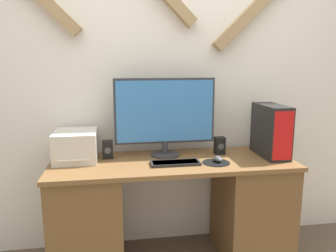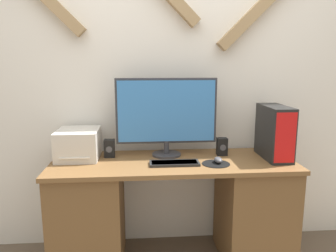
{
  "view_description": "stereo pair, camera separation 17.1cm",
  "coord_description": "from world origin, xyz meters",
  "px_view_note": "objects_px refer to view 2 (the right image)",
  "views": [
    {
      "loc": [
        -0.39,
        -1.88,
        1.46
      ],
      "look_at": [
        -0.04,
        0.3,
        1.02
      ],
      "focal_mm": 35.0,
      "sensor_mm": 36.0,
      "label": 1
    },
    {
      "loc": [
        -0.22,
        -1.9,
        1.46
      ],
      "look_at": [
        -0.04,
        0.3,
        1.02
      ],
      "focal_mm": 35.0,
      "sensor_mm": 36.0,
      "label": 2
    }
  ],
  "objects_px": {
    "mouse": "(218,160)",
    "speaker_left": "(109,148)",
    "monitor": "(166,114)",
    "keyboard": "(174,163)",
    "printer": "(78,144)",
    "computer_tower": "(275,132)",
    "speaker_right": "(222,147)"
  },
  "relations": [
    {
      "from": "mouse",
      "to": "speaker_left",
      "type": "xyz_separation_m",
      "value": [
        -0.76,
        0.22,
        0.04
      ]
    },
    {
      "from": "monitor",
      "to": "mouse",
      "type": "distance_m",
      "value": 0.5
    },
    {
      "from": "keyboard",
      "to": "printer",
      "type": "bearing_deg",
      "value": 162.4
    },
    {
      "from": "computer_tower",
      "to": "speaker_right",
      "type": "relative_size",
      "value": 2.92
    },
    {
      "from": "mouse",
      "to": "printer",
      "type": "height_order",
      "value": "printer"
    },
    {
      "from": "speaker_left",
      "to": "computer_tower",
      "type": "bearing_deg",
      "value": -5.82
    },
    {
      "from": "keyboard",
      "to": "printer",
      "type": "xyz_separation_m",
      "value": [
        -0.67,
        0.21,
        0.09
      ]
    },
    {
      "from": "monitor",
      "to": "printer",
      "type": "relative_size",
      "value": 2.16
    },
    {
      "from": "keyboard",
      "to": "speaker_right",
      "type": "bearing_deg",
      "value": 27.88
    },
    {
      "from": "computer_tower",
      "to": "speaker_left",
      "type": "xyz_separation_m",
      "value": [
        -1.18,
        0.12,
        -0.12
      ]
    },
    {
      "from": "keyboard",
      "to": "mouse",
      "type": "height_order",
      "value": "mouse"
    },
    {
      "from": "monitor",
      "to": "keyboard",
      "type": "height_order",
      "value": "monitor"
    },
    {
      "from": "printer",
      "to": "mouse",
      "type": "bearing_deg",
      "value": -12.2
    },
    {
      "from": "keyboard",
      "to": "computer_tower",
      "type": "height_order",
      "value": "computer_tower"
    },
    {
      "from": "monitor",
      "to": "mouse",
      "type": "xyz_separation_m",
      "value": [
        0.34,
        -0.23,
        -0.29
      ]
    },
    {
      "from": "mouse",
      "to": "speaker_right",
      "type": "xyz_separation_m",
      "value": [
        0.07,
        0.2,
        0.04
      ]
    },
    {
      "from": "mouse",
      "to": "printer",
      "type": "relative_size",
      "value": 0.27
    },
    {
      "from": "monitor",
      "to": "keyboard",
      "type": "relative_size",
      "value": 2.18
    },
    {
      "from": "mouse",
      "to": "computer_tower",
      "type": "distance_m",
      "value": 0.47
    },
    {
      "from": "speaker_right",
      "to": "printer",
      "type": "bearing_deg",
      "value": 179.34
    },
    {
      "from": "monitor",
      "to": "keyboard",
      "type": "distance_m",
      "value": 0.38
    },
    {
      "from": "keyboard",
      "to": "speaker_left",
      "type": "xyz_separation_m",
      "value": [
        -0.45,
        0.22,
        0.05
      ]
    },
    {
      "from": "mouse",
      "to": "speaker_right",
      "type": "distance_m",
      "value": 0.22
    },
    {
      "from": "keyboard",
      "to": "computer_tower",
      "type": "bearing_deg",
      "value": 7.64
    },
    {
      "from": "speaker_left",
      "to": "printer",
      "type": "bearing_deg",
      "value": -178.31
    },
    {
      "from": "computer_tower",
      "to": "speaker_left",
      "type": "relative_size",
      "value": 2.92
    },
    {
      "from": "printer",
      "to": "speaker_right",
      "type": "xyz_separation_m",
      "value": [
        1.05,
        -0.01,
        -0.04
      ]
    },
    {
      "from": "keyboard",
      "to": "printer",
      "type": "distance_m",
      "value": 0.71
    },
    {
      "from": "keyboard",
      "to": "speaker_right",
      "type": "xyz_separation_m",
      "value": [
        0.38,
        0.2,
        0.05
      ]
    },
    {
      "from": "computer_tower",
      "to": "printer",
      "type": "bearing_deg",
      "value": 175.34
    },
    {
      "from": "computer_tower",
      "to": "printer",
      "type": "xyz_separation_m",
      "value": [
        -1.4,
        0.11,
        -0.09
      ]
    },
    {
      "from": "monitor",
      "to": "speaker_right",
      "type": "xyz_separation_m",
      "value": [
        0.41,
        -0.03,
        -0.25
      ]
    }
  ]
}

